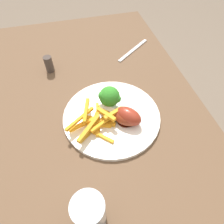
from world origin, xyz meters
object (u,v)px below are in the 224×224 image
Objects in this scene: chicken_drumstick_near at (127,116)px; fork at (133,50)px; broccoli_floret_front at (110,97)px; carrot_fries_pile at (97,121)px; dining_table at (96,138)px; pepper_shaker at (49,64)px; water_glass at (89,213)px; chicken_drumstick_far at (125,116)px; dinner_plate at (112,117)px.

chicken_drumstick_near reaches higher than fork.
carrot_fries_pile is at bearing -42.94° from broccoli_floret_front.
fork is (-0.31, 0.23, 0.10)m from dining_table.
carrot_fries_pile is at bearing 21.52° from pepper_shaker.
carrot_fries_pile is at bearing -95.96° from chicken_drumstick_near.
carrot_fries_pile is at bearing 165.01° from water_glass.
water_glass is (0.58, -0.29, 0.05)m from fork.
pepper_shaker is at bearing -146.61° from chicken_drumstick_far.
water_glass is at bearing -32.14° from chicken_drumstick_far.
broccoli_floret_front reaches higher than carrot_fries_pile.
pepper_shaker reaches higher than dining_table.
water_glass reaches higher than chicken_drumstick_near.
chicken_drumstick_near is 0.99× the size of chicken_drumstick_far.
chicken_drumstick_far is at bearing 147.86° from water_glass.
broccoli_floret_front is at bearing 120.23° from dining_table.
water_glass is (0.26, -0.06, 0.15)m from dining_table.
dining_table is at bearing 167.51° from water_glass.
dining_table is 6.70× the size of fork.
broccoli_floret_front reaches higher than dining_table.
chicken_drumstick_far is (-0.00, -0.01, -0.00)m from chicken_drumstick_near.
broccoli_floret_front is 0.40× the size of fork.
fork is 1.86× the size of water_glass.
carrot_fries_pile is 0.25m from water_glass.
chicken_drumstick_far reaches higher than dining_table.
pepper_shaker reaches higher than carrot_fries_pile.
dinner_plate reaches higher than fork.
dinner_plate is at bearing 31.13° from pepper_shaker.
chicken_drumstick_near is 0.01m from chicken_drumstick_far.
pepper_shaker reaches higher than dinner_plate.
dinner_plate is 0.36m from fork.
water_glass is (0.23, -0.15, 0.01)m from chicken_drumstick_near.
dining_table is 0.40m from fork.
fork is at bearing 153.46° from water_glass.
dining_table is at bearing -108.82° from chicken_drumstick_near.
dinner_plate is 0.06m from broccoli_floret_front.
pepper_shaker is (-0.30, -0.20, -0.01)m from chicken_drumstick_near.
carrot_fries_pile is 0.09m from chicken_drumstick_near.
broccoli_floret_front is 0.29m from pepper_shaker.
water_glass reaches higher than broccoli_floret_front.
water_glass is 0.54m from pepper_shaker.
dining_table is 0.31m from water_glass.
chicken_drumstick_far is (0.03, 0.09, 0.13)m from dining_table.
pepper_shaker is at bearing -148.87° from dinner_plate.
carrot_fries_pile is at bearing -160.34° from fork.
dining_table is 16.91× the size of broccoli_floret_front.
fork is at bearing 157.60° from chicken_drumstick_far.
dining_table is 0.17m from broccoli_floret_front.
chicken_drumstick_near is (0.03, 0.04, 0.03)m from dinner_plate.
carrot_fries_pile and chicken_drumstick_far have the same top height.
dining_table is 0.32m from pepper_shaker.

